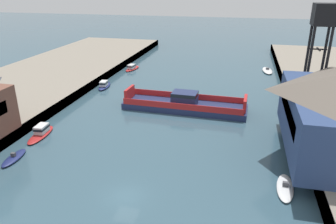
{
  "coord_description": "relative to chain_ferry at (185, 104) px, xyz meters",
  "views": [
    {
      "loc": [
        11.23,
        -27.44,
        21.65
      ],
      "look_at": [
        0.0,
        20.28,
        2.0
      ],
      "focal_mm": 34.6,
      "sensor_mm": 36.0,
      "label": 1
    }
  ],
  "objects": [
    {
      "name": "moored_boat_far_left",
      "position": [
        16.12,
        31.79,
        -0.75
      ],
      "size": [
        2.95,
        7.46,
        1.05
      ],
      "color": "white",
      "rests_on": "ground"
    },
    {
      "name": "moored_boat_mid_left",
      "position": [
        -19.76,
        9.07,
        -0.46
      ],
      "size": [
        2.65,
        6.25,
        1.56
      ],
      "color": "navy",
      "rests_on": "ground"
    },
    {
      "name": "moored_boat_near_right",
      "position": [
        -19.08,
        25.69,
        -0.5
      ],
      "size": [
        2.93,
        6.77,
        1.43
      ],
      "color": "red",
      "rests_on": "ground"
    },
    {
      "name": "bollard_right_mid",
      "position": [
        19.34,
        -22.31,
        1.15
      ],
      "size": [
        0.32,
        0.32,
        0.71
      ],
      "color": "black",
      "rests_on": "quay_right"
    },
    {
      "name": "moored_boat_far_right",
      "position": [
        -18.56,
        -22.9,
        -0.78
      ],
      "size": [
        2.01,
        5.02,
        0.98
      ],
      "color": "navy",
      "rests_on": "ground"
    },
    {
      "name": "crane_tower",
      "position": [
        21.61,
        2.8,
        14.14
      ],
      "size": [
        3.44,
        3.44,
        16.87
      ],
      "color": "black",
      "rests_on": "quay_right"
    },
    {
      "name": "chain_ferry",
      "position": [
        0.0,
        0.0,
        0.0
      ],
      "size": [
        22.6,
        6.84,
        3.36
      ],
      "color": "navy",
      "rests_on": "ground"
    },
    {
      "name": "moored_boat_mid_right",
      "position": [
        15.53,
        -21.71,
        -0.8
      ],
      "size": [
        2.23,
        5.81,
        0.95
      ],
      "color": "white",
      "rests_on": "ground"
    },
    {
      "name": "ground_plane",
      "position": [
        -1.52,
        -27.03,
        -1.04
      ],
      "size": [
        400.0,
        400.0,
        0.0
      ],
      "primitive_type": "plane",
      "color": "#385666"
    },
    {
      "name": "moored_boat_near_left",
      "position": [
        -19.24,
        -15.66,
        -0.43
      ],
      "size": [
        2.6,
        6.79,
        1.59
      ],
      "color": "red",
      "rests_on": "ground"
    }
  ]
}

